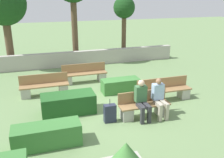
# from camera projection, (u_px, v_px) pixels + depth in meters

# --- Properties ---
(ground_plane) EXTENTS (60.00, 60.00, 0.00)m
(ground_plane) POSITION_uv_depth(u_px,v_px,m) (109.00, 107.00, 9.24)
(ground_plane) COLOR #6B8956
(perimeter_wall) EXTENTS (11.62, 0.30, 0.85)m
(perimeter_wall) POSITION_uv_depth(u_px,v_px,m) (79.00, 58.00, 14.37)
(perimeter_wall) COLOR #ADA89E
(perimeter_wall) RESTS_ON ground_plane
(bench_front) EXTENTS (1.75, 0.48, 0.85)m
(bench_front) POSITION_uv_depth(u_px,v_px,m) (144.00, 107.00, 8.45)
(bench_front) COLOR #937047
(bench_front) RESTS_ON ground_plane
(bench_left_side) EXTENTS (2.16, 0.48, 0.85)m
(bench_left_side) POSITION_uv_depth(u_px,v_px,m) (164.00, 92.00, 9.74)
(bench_left_side) COLOR #937047
(bench_left_side) RESTS_ON ground_plane
(bench_right_side) EXTENTS (2.08, 0.49, 0.85)m
(bench_right_side) POSITION_uv_depth(u_px,v_px,m) (85.00, 75.00, 11.72)
(bench_right_side) COLOR #937047
(bench_right_side) RESTS_ON ground_plane
(bench_back) EXTENTS (1.96, 0.48, 0.85)m
(bench_back) POSITION_uv_depth(u_px,v_px,m) (45.00, 87.00, 10.21)
(bench_back) COLOR #937047
(bench_back) RESTS_ON ground_plane
(person_seated_man) EXTENTS (0.38, 0.63, 1.34)m
(person_seated_man) POSITION_uv_depth(u_px,v_px,m) (142.00, 98.00, 8.15)
(person_seated_man) COLOR #333338
(person_seated_man) RESTS_ON ground_plane
(person_seated_woman) EXTENTS (0.38, 0.63, 1.32)m
(person_seated_woman) POSITION_uv_depth(u_px,v_px,m) (159.00, 96.00, 8.33)
(person_seated_woman) COLOR #B2A893
(person_seated_woman) RESTS_ON ground_plane
(hedge_block_near_right) EXTENTS (1.60, 0.66, 0.57)m
(hedge_block_near_right) POSITION_uv_depth(u_px,v_px,m) (121.00, 85.00, 10.58)
(hedge_block_near_right) COLOR #3D7A38
(hedge_block_near_right) RESTS_ON ground_plane
(hedge_block_mid_left) EXTENTS (1.84, 0.65, 0.62)m
(hedge_block_mid_left) POSITION_uv_depth(u_px,v_px,m) (47.00, 135.00, 6.82)
(hedge_block_mid_left) COLOR #3D7A38
(hedge_block_mid_left) RESTS_ON ground_plane
(hedge_block_mid_right) EXTENTS (1.84, 0.84, 0.69)m
(hedge_block_mid_right) POSITION_uv_depth(u_px,v_px,m) (68.00, 104.00, 8.70)
(hedge_block_mid_right) COLOR #235623
(hedge_block_mid_right) RESTS_ON ground_plane
(suitcase) EXTENTS (0.39, 0.22, 0.80)m
(suitcase) POSITION_uv_depth(u_px,v_px,m) (110.00, 113.00, 8.09)
(suitcase) COLOR #282D42
(suitcase) RESTS_ON ground_plane
(tree_leftmost) EXTENTS (2.30, 2.30, 4.65)m
(tree_leftmost) POSITION_uv_depth(u_px,v_px,m) (4.00, 5.00, 12.90)
(tree_leftmost) COLOR brown
(tree_leftmost) RESTS_ON ground_plane
(tree_center_right) EXTENTS (1.31, 1.31, 3.83)m
(tree_center_right) POSITION_uv_depth(u_px,v_px,m) (124.00, 10.00, 15.06)
(tree_center_right) COLOR brown
(tree_center_right) RESTS_ON ground_plane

